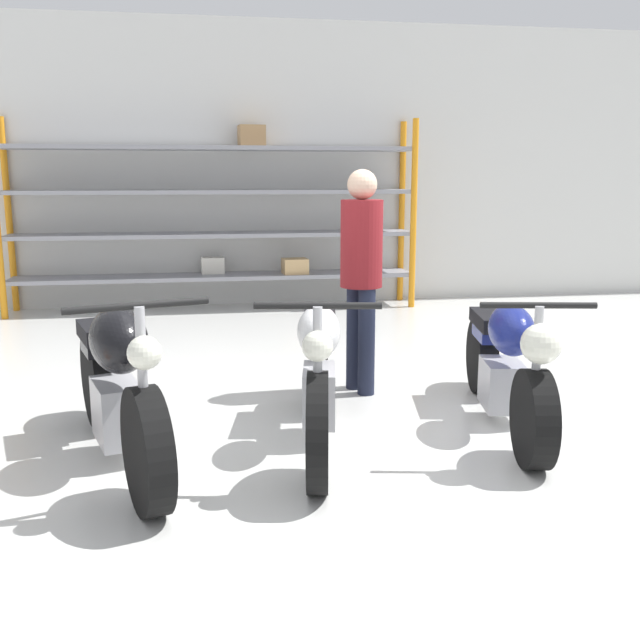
{
  "coord_description": "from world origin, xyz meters",
  "views": [
    {
      "loc": [
        -0.76,
        -4.27,
        1.65
      ],
      "look_at": [
        0.0,
        0.4,
        0.7
      ],
      "focal_mm": 40.0,
      "sensor_mm": 36.0,
      "label": 1
    }
  ],
  "objects_px": {
    "motorcycle_white": "(319,372)",
    "motorcycle_black": "(118,384)",
    "motorcycle_blue": "(506,362)",
    "person_browsing": "(361,263)",
    "shelving_rack": "(217,213)"
  },
  "relations": [
    {
      "from": "motorcycle_blue",
      "to": "person_browsing",
      "type": "height_order",
      "value": "person_browsing"
    },
    {
      "from": "shelving_rack",
      "to": "motorcycle_white",
      "type": "height_order",
      "value": "shelving_rack"
    },
    {
      "from": "motorcycle_black",
      "to": "motorcycle_blue",
      "type": "relative_size",
      "value": 1.0
    },
    {
      "from": "shelving_rack",
      "to": "motorcycle_blue",
      "type": "relative_size",
      "value": 2.47
    },
    {
      "from": "person_browsing",
      "to": "shelving_rack",
      "type": "bearing_deg",
      "value": -93.62
    },
    {
      "from": "motorcycle_black",
      "to": "motorcycle_blue",
      "type": "bearing_deg",
      "value": 78.73
    },
    {
      "from": "motorcycle_white",
      "to": "shelving_rack",
      "type": "bearing_deg",
      "value": -164.29
    },
    {
      "from": "shelving_rack",
      "to": "motorcycle_blue",
      "type": "distance_m",
      "value": 5.11
    },
    {
      "from": "motorcycle_black",
      "to": "motorcycle_white",
      "type": "height_order",
      "value": "motorcycle_black"
    },
    {
      "from": "shelving_rack",
      "to": "person_browsing",
      "type": "distance_m",
      "value": 3.94
    },
    {
      "from": "motorcycle_black",
      "to": "motorcycle_white",
      "type": "xyz_separation_m",
      "value": [
        1.2,
        0.14,
        -0.02
      ]
    },
    {
      "from": "motorcycle_black",
      "to": "person_browsing",
      "type": "relative_size",
      "value": 1.2
    },
    {
      "from": "motorcycle_white",
      "to": "motorcycle_black",
      "type": "bearing_deg",
      "value": -73.66
    },
    {
      "from": "motorcycle_white",
      "to": "person_browsing",
      "type": "relative_size",
      "value": 1.21
    },
    {
      "from": "motorcycle_white",
      "to": "motorcycle_blue",
      "type": "distance_m",
      "value": 1.29
    }
  ]
}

